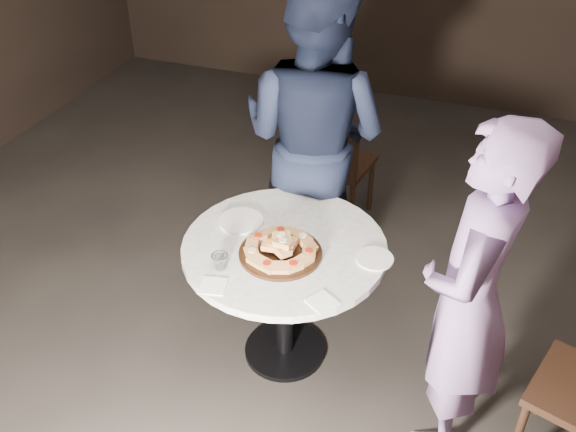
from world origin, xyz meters
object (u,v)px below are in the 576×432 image
Objects in this scene: focaccia_pile at (281,247)px; serving_board at (280,253)px; water_glass at (220,262)px; chair_far at (336,161)px; diner_teal at (469,299)px; diner_navy at (314,138)px; table at (284,266)px.

serving_board is at bearing 178.07° from focaccia_pile.
serving_board is 1.11× the size of focaccia_pile.
chair_far is at bearing 85.90° from water_glass.
serving_board is 0.24× the size of diner_teal.
diner_teal is at bearing -7.08° from serving_board.
diner_teal is (0.96, -1.42, 0.33)m from chair_far.
diner_teal reaches higher than serving_board.
water_glass is at bearing 94.31° from chair_far.
diner_navy is at bearing 97.24° from focaccia_pile.
water_glass is 0.99m from diner_navy.
focaccia_pile is (0.01, -0.08, 0.18)m from table.
chair_far is (-0.11, 1.32, -0.26)m from serving_board.
table is 1.52× the size of chair_far.
focaccia_pile is 0.86m from diner_teal.
chair_far is at bearing -139.60° from diner_teal.
table is at bearing 96.68° from serving_board.
chair_far is at bearing 94.77° from table.
diner_navy is (0.01, -0.52, 0.44)m from chair_far.
focaccia_pile reaches higher than serving_board.
table is at bearing -95.75° from diner_teal.
diner_navy is at bearing -127.15° from diner_teal.
chair_far is 0.45× the size of diner_navy.
focaccia_pile is (0.00, -0.00, 0.03)m from serving_board.
diner_navy is (-0.10, 0.79, 0.14)m from focaccia_pile.
water_glass is 0.05× the size of diner_teal.
focaccia_pile is 0.81m from diner_navy.
diner_teal is (1.07, 0.07, 0.05)m from water_glass.
focaccia_pile is 0.42× the size of chair_far.
diner_teal is at bearing 3.94° from water_glass.
serving_board is at bearing 103.29° from chair_far.
serving_board reaches higher than table.
table is 16.10× the size of water_glass.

